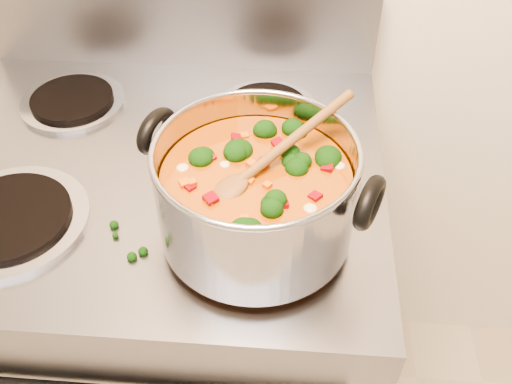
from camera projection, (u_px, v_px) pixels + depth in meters
electric_range at (178, 317)px, 1.25m from camera, size 0.75×0.68×1.08m
stockpot at (256, 194)px, 0.76m from camera, size 0.33×0.27×0.16m
wooden_spoon at (261, 164)px, 0.73m from camera, size 0.19×0.18×0.08m
cooktop_crumbs at (276, 188)px, 0.88m from camera, size 0.33×0.27×0.01m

